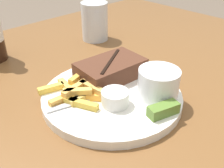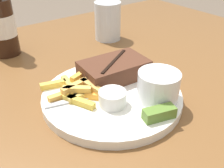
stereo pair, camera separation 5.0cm
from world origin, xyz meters
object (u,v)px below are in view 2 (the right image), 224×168
coleslaw_cup (158,85)px  pickle_spear (159,113)px  dipping_sauce_cup (113,97)px  dinner_plate (112,96)px  drinking_glass (108,21)px  steak_portion (114,69)px  fork_utensil (77,100)px  beer_bottle (1,24)px

coleslaw_cup → pickle_spear: bearing=-133.0°
coleslaw_cup → dipping_sauce_cup: size_ratio=1.54×
dinner_plate → dipping_sauce_cup: size_ratio=5.40×
dinner_plate → drinking_glass: (0.19, 0.27, 0.05)m
pickle_spear → drinking_glass: size_ratio=0.54×
dinner_plate → drinking_glass: size_ratio=2.48×
coleslaw_cup → drinking_glass: size_ratio=0.71×
steak_portion → dipping_sauce_cup: steak_portion is taller
pickle_spear → fork_utensil: size_ratio=0.46×
fork_utensil → drinking_glass: drinking_glass is taller
steak_portion → dipping_sauce_cup: (-0.06, -0.08, -0.00)m
pickle_spear → dinner_plate: bearing=98.1°
dipping_sauce_cup → coleslaw_cup: bearing=-24.5°
fork_utensil → beer_bottle: (-0.02, 0.33, 0.06)m
beer_bottle → pickle_spear: bearing=-76.7°
steak_portion → dipping_sauce_cup: bearing=-129.2°
dipping_sauce_cup → drinking_glass: (0.21, 0.30, 0.02)m
beer_bottle → drinking_glass: 0.29m
dipping_sauce_cup → pickle_spear: (0.04, -0.08, -0.01)m
dinner_plate → beer_bottle: 0.37m
steak_portion → beer_bottle: beer_bottle is taller
steak_portion → drinking_glass: (0.15, 0.22, 0.02)m
steak_portion → dipping_sauce_cup: size_ratio=2.86×
steak_portion → dipping_sauce_cup: 0.10m
dinner_plate → fork_utensil: size_ratio=2.07×
coleslaw_cup → beer_bottle: bearing=109.7°
dipping_sauce_cup → fork_utensil: 0.07m
pickle_spear → beer_bottle: (-0.11, 0.46, 0.06)m
beer_bottle → drinking_glass: size_ratio=2.12×
fork_utensil → drinking_glass: (0.26, 0.25, 0.04)m
pickle_spear → beer_bottle: beer_bottle is taller
fork_utensil → beer_bottle: bearing=109.7°
coleslaw_cup → dinner_plate: bearing=129.6°
beer_bottle → dipping_sauce_cup: bearing=-79.6°
steak_portion → fork_utensil: 0.11m
steak_portion → pickle_spear: size_ratio=2.42×
steak_portion → drinking_glass: size_ratio=1.32×
dinner_plate → coleslaw_cup: coleslaw_cup is taller
coleslaw_cup → beer_bottle: 0.44m
dinner_plate → dipping_sauce_cup: 0.05m
fork_utensil → pickle_spear: bearing=-41.4°
dipping_sauce_cup → drinking_glass: bearing=54.7°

